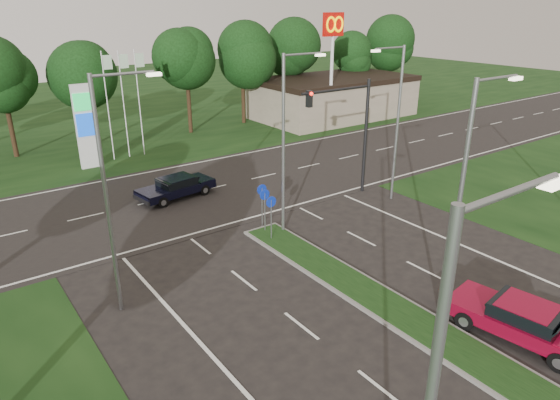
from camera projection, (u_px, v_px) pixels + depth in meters
verge_far at (69, 112)px, 55.00m from camera, size 160.00×50.00×0.02m
cross_road at (199, 191)px, 31.64m from camera, size 160.00×12.00×0.02m
median_kerb at (477, 361)px, 16.55m from camera, size 2.00×26.00×0.12m
commercial_building at (334, 97)px, 51.95m from camera, size 16.00×9.00×4.00m
streetlight_median_near at (464, 196)px, 16.76m from camera, size 2.53×0.22×9.00m
streetlight_median_far at (287, 136)px, 24.30m from camera, size 2.53×0.22×9.00m
streetlight_left_far at (110, 186)px, 17.72m from camera, size 2.53×0.22×9.00m
streetlight_right_far at (396, 117)px, 28.55m from camera, size 2.53×0.22×9.00m
traffic_signal at (351, 121)px, 29.33m from camera, size 5.10×0.42×7.00m
median_signs at (266, 202)px, 25.29m from camera, size 1.16×1.76×2.38m
gas_pylon at (89, 124)px, 35.22m from camera, size 5.80×1.26×8.00m
mcdonalds_sign at (333, 41)px, 44.54m from camera, size 2.20×0.47×10.40m
treeline_far at (106, 59)px, 41.20m from camera, size 6.00×6.00×9.90m
red_sedan at (523, 320)px, 17.55m from camera, size 2.81×5.26×1.37m
navy_sedan at (176, 187)px, 30.44m from camera, size 4.89×2.55×1.28m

